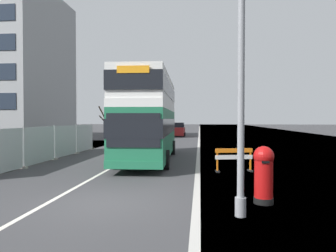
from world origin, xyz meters
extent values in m
cube|color=#38383A|center=(0.00, 0.00, -0.05)|extent=(140.00, 280.00, 0.10)
cube|color=#B2AFA8|center=(2.81, 0.00, 0.00)|extent=(0.24, 196.00, 0.01)
cube|color=silver|center=(-1.69, 0.00, 0.00)|extent=(0.16, 168.00, 0.01)
cube|color=#1E6B47|center=(-0.20, 9.72, 1.72)|extent=(3.02, 11.34, 2.73)
cube|color=silver|center=(-0.20, 9.72, 3.28)|extent=(3.02, 11.34, 0.40)
cube|color=silver|center=(-0.20, 9.72, 4.28)|extent=(2.99, 11.23, 1.59)
cube|color=black|center=(-0.20, 9.72, 2.13)|extent=(3.05, 11.45, 0.88)
cube|color=black|center=(-0.20, 9.72, 4.28)|extent=(3.04, 11.40, 0.87)
cube|color=black|center=(0.01, 4.08, 2.06)|extent=(2.39, 0.15, 1.50)
cube|color=orange|center=(0.01, 4.08, 4.72)|extent=(1.43, 0.11, 0.32)
cube|color=#1E6B47|center=(-0.20, 9.72, 0.53)|extent=(3.05, 11.45, 0.36)
cylinder|color=black|center=(-1.37, 6.18, 0.50)|extent=(0.34, 1.01, 1.00)
cylinder|color=black|center=(1.23, 6.28, 0.50)|extent=(0.34, 1.01, 1.00)
cylinder|color=black|center=(-1.62, 12.76, 0.50)|extent=(0.34, 1.01, 1.00)
cylinder|color=black|center=(0.98, 12.86, 0.50)|extent=(0.34, 1.01, 1.00)
cylinder|color=gray|center=(3.97, -0.94, 4.58)|extent=(0.18, 0.18, 9.15)
cylinder|color=gray|center=(3.97, -0.94, 0.25)|extent=(0.29, 0.29, 0.50)
cylinder|color=black|center=(4.83, 0.39, 0.09)|extent=(0.59, 0.59, 0.18)
cylinder|color=#AD0F0F|center=(4.83, 0.39, 0.80)|extent=(0.55, 0.55, 1.25)
sphere|color=#AD0F0F|center=(4.83, 0.39, 1.43)|extent=(0.61, 0.61, 0.61)
cube|color=black|center=(4.83, 0.11, 1.29)|extent=(0.22, 0.03, 0.07)
cube|color=orange|center=(4.55, 5.95, 1.03)|extent=(1.81, 0.46, 0.20)
cube|color=white|center=(4.55, 5.95, 0.71)|extent=(1.81, 0.46, 0.20)
cube|color=orange|center=(3.74, 5.78, 0.52)|extent=(0.08, 0.08, 1.03)
cube|color=black|center=(3.74, 5.78, 0.04)|extent=(0.23, 0.46, 0.08)
cube|color=orange|center=(5.35, 6.13, 0.52)|extent=(0.08, 0.08, 1.03)
cube|color=black|center=(5.35, 6.13, 0.04)|extent=(0.23, 0.46, 0.08)
cube|color=#A8AAAD|center=(-6.16, 4.13, 1.08)|extent=(0.04, 3.26, 2.06)
cube|color=#A8AAAD|center=(-6.16, 7.53, 1.08)|extent=(0.04, 3.26, 2.06)
cube|color=#A8AAAD|center=(-6.16, 10.93, 1.08)|extent=(0.04, 3.26, 2.06)
cube|color=#A8AAAD|center=(-6.16, 14.33, 1.08)|extent=(0.04, 3.26, 2.06)
cylinder|color=#939699|center=(-6.16, 5.83, 1.08)|extent=(0.06, 0.06, 2.16)
cube|color=gray|center=(-6.16, 5.83, 0.06)|extent=(0.44, 0.20, 0.12)
cylinder|color=#939699|center=(-6.16, 9.23, 1.08)|extent=(0.06, 0.06, 2.16)
cube|color=gray|center=(-6.16, 9.23, 0.06)|extent=(0.44, 0.20, 0.12)
cylinder|color=#939699|center=(-6.16, 12.63, 1.08)|extent=(0.06, 0.06, 2.16)
cube|color=gray|center=(-6.16, 12.63, 0.06)|extent=(0.44, 0.20, 0.12)
cylinder|color=#939699|center=(-6.16, 16.03, 1.08)|extent=(0.06, 0.06, 2.16)
cube|color=gray|center=(-6.16, 16.03, 0.06)|extent=(0.44, 0.20, 0.12)
cube|color=silver|center=(-3.88, 28.07, 0.78)|extent=(1.86, 4.50, 1.20)
cube|color=black|center=(-3.88, 28.07, 1.76)|extent=(1.71, 2.47, 0.76)
cylinder|color=black|center=(-2.95, 29.46, 0.30)|extent=(0.20, 0.60, 0.60)
cylinder|color=black|center=(-4.81, 29.46, 0.30)|extent=(0.20, 0.60, 0.60)
cylinder|color=black|center=(-2.95, 26.67, 0.30)|extent=(0.20, 0.60, 0.60)
cylinder|color=black|center=(-4.81, 26.67, 0.30)|extent=(0.20, 0.60, 0.60)
cube|color=maroon|center=(-0.25, 36.00, 0.76)|extent=(1.78, 3.83, 1.16)
cube|color=black|center=(-0.25, 36.00, 1.69)|extent=(1.64, 2.11, 0.70)
cylinder|color=black|center=(0.64, 37.19, 0.30)|extent=(0.20, 0.60, 0.60)
cylinder|color=black|center=(-1.14, 37.19, 0.30)|extent=(0.20, 0.60, 0.60)
cylinder|color=black|center=(0.64, 34.81, 0.30)|extent=(0.20, 0.60, 0.60)
cylinder|color=black|center=(-1.14, 34.81, 0.30)|extent=(0.20, 0.60, 0.60)
cube|color=navy|center=(-3.73, 42.99, 0.79)|extent=(1.85, 3.82, 1.23)
cube|color=black|center=(-3.73, 42.99, 1.81)|extent=(1.70, 2.10, 0.82)
cylinder|color=black|center=(-2.80, 44.17, 0.30)|extent=(0.20, 0.60, 0.60)
cylinder|color=black|center=(-4.65, 44.17, 0.30)|extent=(0.20, 0.60, 0.60)
cylinder|color=black|center=(-2.80, 41.80, 0.30)|extent=(0.20, 0.60, 0.60)
cylinder|color=black|center=(-4.65, 41.80, 0.30)|extent=(0.20, 0.60, 0.60)
cylinder|color=#4C3D2D|center=(-11.79, 37.51, 1.64)|extent=(0.43, 0.43, 3.28)
cylinder|color=#4C3D2D|center=(-11.28, 37.64, 3.14)|extent=(1.21, 0.48, 1.23)
cylinder|color=#4C3D2D|center=(-11.77, 38.14, 2.62)|extent=(0.19, 1.36, 1.50)
cylinder|color=#4C3D2D|center=(-12.38, 37.76, 3.57)|extent=(1.42, 0.77, 2.05)
cylinder|color=#4C3D2D|center=(-12.17, 37.21, 2.58)|extent=(0.97, 0.84, 1.15)
cylinder|color=#4C3D2D|center=(-11.64, 36.97, 3.64)|extent=(0.46, 1.21, 1.28)
camera|label=1|loc=(2.91, -9.08, 2.55)|focal=32.83mm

